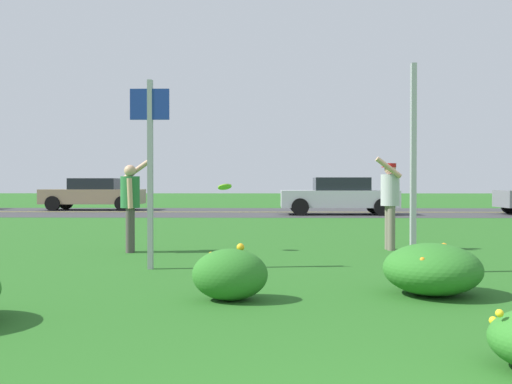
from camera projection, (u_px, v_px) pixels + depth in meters
name	position (u px, v px, depth m)	size (l,w,h in m)	color
ground_plane	(315.00, 237.00, 13.99)	(120.00, 120.00, 0.00)	#26601E
highway_strip	(293.00, 212.00, 26.02)	(120.00, 8.49, 0.01)	#38383A
highway_center_stripe	(293.00, 212.00, 26.02)	(120.00, 0.16, 0.00)	yellow
daylily_clump_front_left	(432.00, 269.00, 6.79)	(1.07, 1.17, 0.57)	#2D7526
daylily_clump_mid_right	(230.00, 274.00, 6.46)	(0.80, 0.66, 0.60)	#2D7526
sign_post_near_path	(150.00, 155.00, 8.79)	(0.56, 0.10, 2.71)	#93969B
sign_post_by_roadside	(413.00, 168.00, 8.41)	(0.07, 0.10, 2.87)	#93969B
person_thrower_green_shirt	(130.00, 200.00, 10.95)	(0.49, 0.52, 1.66)	#287038
person_catcher_red_cap_gray_shirt	(390.00, 197.00, 11.34)	(0.50, 0.52, 1.71)	#B2B2B7
frisbee_lime	(225.00, 187.00, 11.13)	(0.26, 0.24, 0.15)	#8CD133
car_silver_center_left	(339.00, 196.00, 24.06)	(4.50, 2.00, 1.45)	#B7BABF
car_tan_center_right	(94.00, 194.00, 28.10)	(4.50, 2.00, 1.45)	#937F60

